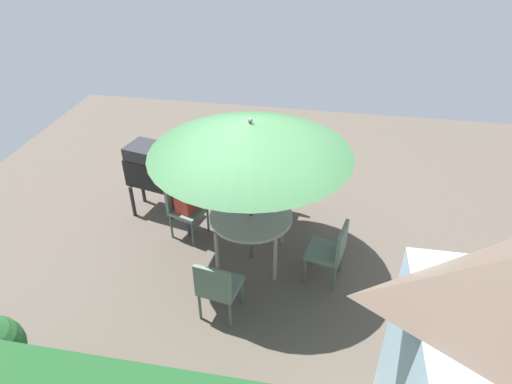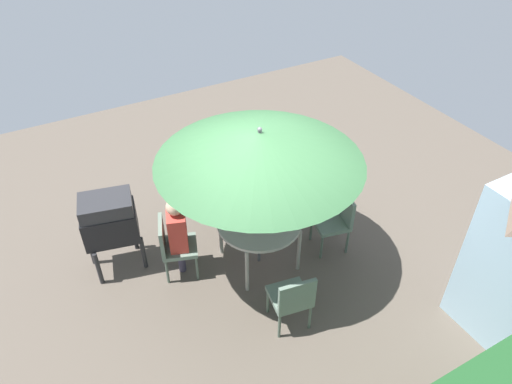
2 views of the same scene
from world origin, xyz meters
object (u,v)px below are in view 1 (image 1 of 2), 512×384
at_px(chair_toward_house, 274,186).
at_px(patio_table, 251,219).
at_px(chair_near_shed, 184,205).
at_px(chair_far_side, 217,286).
at_px(chair_toward_hedge, 331,249).
at_px(bbq_grill, 151,166).
at_px(person_in_red, 187,192).
at_px(patio_umbrella, 250,138).

bearing_deg(chair_toward_house, patio_table, 82.42).
xyz_separation_m(chair_near_shed, chair_toward_house, (-1.26, -0.78, 0.00)).
bearing_deg(patio_table, chair_far_side, 80.66).
height_order(chair_near_shed, chair_toward_hedge, same).
bearing_deg(chair_toward_house, chair_far_side, 81.54).
bearing_deg(chair_near_shed, bbq_grill, -36.59).
height_order(chair_near_shed, person_in_red, person_in_red).
xyz_separation_m(chair_far_side, chair_toward_hedge, (-1.32, -0.91, 0.00)).
height_order(chair_toward_house, person_in_red, person_in_red).
bearing_deg(bbq_grill, chair_toward_house, -171.53).
xyz_separation_m(patio_umbrella, chair_far_side, (0.19, 1.16, -1.41)).
height_order(bbq_grill, chair_far_side, bbq_grill).
xyz_separation_m(chair_far_side, chair_toward_house, (-0.35, -2.32, 0.00)).
relative_size(chair_toward_hedge, person_in_red, 0.71).
height_order(chair_far_side, person_in_red, person_in_red).
xyz_separation_m(bbq_grill, person_in_red, (-0.74, 0.52, -0.06)).
bearing_deg(chair_toward_hedge, bbq_grill, -21.13).
distance_m(patio_table, bbq_grill, 1.98).
height_order(patio_table, chair_far_side, chair_far_side).
distance_m(chair_toward_house, person_in_red, 1.46).
relative_size(chair_far_side, chair_toward_hedge, 1.00).
bearing_deg(person_in_red, chair_toward_house, -145.71).
distance_m(chair_near_shed, person_in_red, 0.28).
height_order(chair_near_shed, chair_toward_house, same).
xyz_separation_m(patio_umbrella, bbq_grill, (1.77, -0.87, -1.08)).
relative_size(patio_umbrella, person_in_red, 2.05).
distance_m(patio_umbrella, person_in_red, 1.58).
relative_size(patio_umbrella, chair_far_side, 2.86).
relative_size(bbq_grill, person_in_red, 0.95).
relative_size(patio_table, person_in_red, 0.91).
height_order(bbq_grill, chair_toward_hedge, bbq_grill).
distance_m(bbq_grill, chair_toward_house, 1.97).
height_order(patio_table, chair_toward_house, chair_toward_house).
distance_m(patio_table, person_in_red, 1.09).
relative_size(patio_table, patio_umbrella, 0.44).
xyz_separation_m(patio_umbrella, chair_toward_hedge, (-1.13, 0.25, -1.41)).
height_order(chair_toward_hedge, chair_toward_house, same).
xyz_separation_m(chair_near_shed, chair_far_side, (-0.92, 1.54, 0.00)).
relative_size(patio_table, bbq_grill, 0.95).
height_order(patio_umbrella, bbq_grill, patio_umbrella).
distance_m(patio_table, chair_toward_house, 1.18).
distance_m(chair_far_side, chair_toward_hedge, 1.60).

